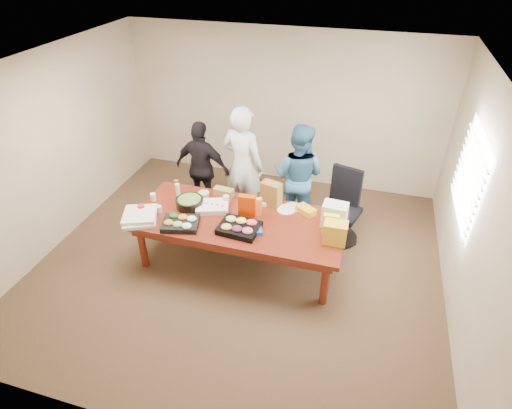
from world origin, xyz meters
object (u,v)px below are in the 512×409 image
(person_center, at_px, (243,166))
(person_right, at_px, (298,176))
(salad_bowl, at_px, (190,203))
(office_chair, at_px, (342,210))
(conference_table, at_px, (239,241))
(sheet_cake, at_px, (212,207))

(person_center, height_order, person_right, person_center)
(person_right, xyz_separation_m, salad_bowl, (-1.30, -1.09, -0.02))
(office_chair, bearing_deg, salad_bowl, -142.02)
(office_chair, height_order, person_center, person_center)
(conference_table, bearing_deg, person_center, 104.57)
(person_center, distance_m, sheet_cake, 0.97)
(person_center, distance_m, salad_bowl, 1.09)
(conference_table, xyz_separation_m, person_right, (0.56, 1.18, 0.46))
(person_right, height_order, sheet_cake, person_right)
(person_center, distance_m, person_right, 0.85)
(conference_table, bearing_deg, person_right, 64.57)
(person_center, xyz_separation_m, salad_bowl, (-0.46, -0.98, -0.14))
(salad_bowl, bearing_deg, office_chair, 21.87)
(conference_table, height_order, sheet_cake, sheet_cake)
(office_chair, bearing_deg, person_center, -169.74)
(conference_table, relative_size, person_right, 1.68)
(person_center, bearing_deg, person_right, -158.21)
(sheet_cake, bearing_deg, conference_table, -34.45)
(person_center, xyz_separation_m, sheet_cake, (-0.14, -0.95, -0.16))
(office_chair, bearing_deg, conference_table, -128.99)
(sheet_cake, bearing_deg, person_center, 61.94)
(conference_table, distance_m, person_right, 1.38)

